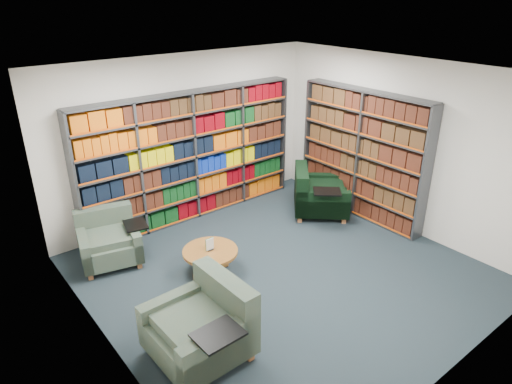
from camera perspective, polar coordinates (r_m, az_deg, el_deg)
room_shell at (r=6.00m, az=3.59°, el=1.21°), size 5.02×5.02×2.82m
bookshelf_back at (r=7.87m, az=-7.97°, el=4.38°), size 4.00×0.28×2.20m
bookshelf_right at (r=8.10m, az=13.07°, el=4.56°), size 0.28×2.50×2.20m
chair_teal_left at (r=7.14m, az=-17.94°, el=-5.84°), size 1.08×1.00×0.76m
chair_green_right at (r=8.22m, az=7.50°, el=-0.42°), size 1.31×1.31×0.84m
chair_teal_front at (r=5.22m, az=-6.31°, el=-16.39°), size 0.98×1.14×0.88m
coffee_table at (r=6.52m, az=-5.72°, el=-7.80°), size 0.78×0.78×0.55m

